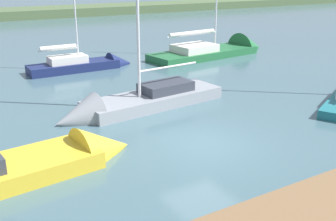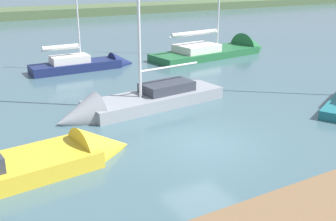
{
  "view_description": "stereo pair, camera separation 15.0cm",
  "coord_description": "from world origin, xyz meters",
  "px_view_note": "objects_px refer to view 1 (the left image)",
  "views": [
    {
      "loc": [
        7.99,
        11.03,
        5.99
      ],
      "look_at": [
        0.96,
        -0.89,
        1.19
      ],
      "focal_mm": 42.66,
      "sensor_mm": 36.0,
      "label": 1
    },
    {
      "loc": [
        7.87,
        11.1,
        5.99
      ],
      "look_at": [
        0.96,
        -0.89,
        1.19
      ],
      "focal_mm": 42.66,
      "sensor_mm": 36.0,
      "label": 2
    }
  ],
  "objects_px": {
    "sailboat_far_left": "(129,107)",
    "sailboat_outer_mooring": "(223,51)",
    "sailboat_far_right": "(23,172)",
    "sailboat_inner_slip": "(87,67)"
  },
  "relations": [
    {
      "from": "sailboat_far_right",
      "to": "sailboat_outer_mooring",
      "type": "height_order",
      "value": "sailboat_outer_mooring"
    },
    {
      "from": "sailboat_far_right",
      "to": "sailboat_outer_mooring",
      "type": "bearing_deg",
      "value": 29.09
    },
    {
      "from": "sailboat_outer_mooring",
      "to": "sailboat_inner_slip",
      "type": "bearing_deg",
      "value": 170.94
    },
    {
      "from": "sailboat_outer_mooring",
      "to": "sailboat_inner_slip",
      "type": "distance_m",
      "value": 10.87
    },
    {
      "from": "sailboat_far_right",
      "to": "sailboat_inner_slip",
      "type": "distance_m",
      "value": 14.54
    },
    {
      "from": "sailboat_far_left",
      "to": "sailboat_outer_mooring",
      "type": "relative_size",
      "value": 0.82
    },
    {
      "from": "sailboat_outer_mooring",
      "to": "sailboat_inner_slip",
      "type": "relative_size",
      "value": 1.77
    },
    {
      "from": "sailboat_far_left",
      "to": "sailboat_outer_mooring",
      "type": "height_order",
      "value": "sailboat_outer_mooring"
    },
    {
      "from": "sailboat_far_left",
      "to": "sailboat_inner_slip",
      "type": "height_order",
      "value": "sailboat_far_left"
    },
    {
      "from": "sailboat_outer_mooring",
      "to": "sailboat_far_left",
      "type": "bearing_deg",
      "value": -151.54
    }
  ]
}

